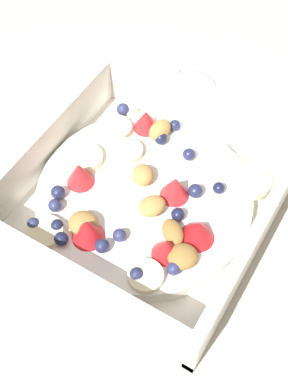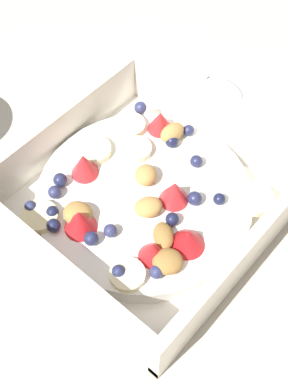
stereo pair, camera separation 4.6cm
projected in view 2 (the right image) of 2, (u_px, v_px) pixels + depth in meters
The scene contains 3 objects.
ground_plane at pixel (165, 210), 0.49m from camera, with size 2.40×2.40×0.00m, color beige.
fruit_bowl at pixel (143, 199), 0.47m from camera, with size 0.22×0.22×0.06m.
spoon at pixel (206, 75), 0.58m from camera, with size 0.04×0.17×0.01m.
Camera 2 is at (-0.21, -0.16, 0.41)m, focal length 48.75 mm.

